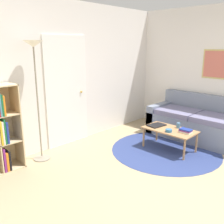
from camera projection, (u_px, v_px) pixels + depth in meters
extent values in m
plane|color=tan|center=(204.00, 201.00, 3.03)|extent=(14.00, 14.00, 0.00)
cube|color=silver|center=(65.00, 75.00, 4.54)|extent=(7.78, 0.05, 2.60)
cube|color=white|center=(67.00, 92.00, 4.59)|extent=(0.90, 0.02, 2.00)
sphere|color=tan|center=(81.00, 92.00, 4.80)|extent=(0.04, 0.04, 0.04)
cube|color=silver|center=(198.00, 71.00, 5.28)|extent=(0.05, 5.72, 2.60)
cube|color=tan|center=(217.00, 64.00, 4.94)|extent=(0.02, 0.60, 0.57)
cube|color=#C66656|center=(217.00, 64.00, 4.93)|extent=(0.01, 0.54, 0.51)
cylinder|color=navy|center=(165.00, 150.00, 4.49)|extent=(1.93, 1.93, 0.01)
cube|color=beige|center=(17.00, 125.00, 3.82)|extent=(0.02, 0.34, 1.29)
cube|color=#7F287A|center=(2.00, 159.00, 3.70)|extent=(0.03, 0.26, 0.36)
cube|color=orange|center=(5.00, 160.00, 3.73)|extent=(0.03, 0.25, 0.28)
cube|color=black|center=(8.00, 160.00, 3.73)|extent=(0.03, 0.19, 0.30)
cube|color=silver|center=(1.00, 132.00, 3.59)|extent=(0.03, 0.19, 0.34)
cube|color=#196B38|center=(3.00, 131.00, 3.61)|extent=(0.02, 0.20, 0.37)
cube|color=navy|center=(4.00, 131.00, 3.65)|extent=(0.03, 0.26, 0.32)
cube|color=#196B38|center=(0.00, 105.00, 3.51)|extent=(0.02, 0.20, 0.30)
cube|color=orange|center=(2.00, 105.00, 3.53)|extent=(0.02, 0.20, 0.29)
cylinder|color=gray|center=(42.00, 158.00, 4.16)|extent=(0.28, 0.28, 0.01)
cylinder|color=gray|center=(38.00, 103.00, 3.91)|extent=(0.02, 0.02, 1.80)
cone|color=white|center=(33.00, 44.00, 3.68)|extent=(0.30, 0.30, 0.10)
cube|color=gray|center=(197.00, 128.00, 5.02)|extent=(0.87, 1.89, 0.45)
cube|color=gray|center=(206.00, 115.00, 5.21)|extent=(0.16, 1.89, 0.85)
cube|color=gray|center=(161.00, 116.00, 5.58)|extent=(0.87, 0.16, 0.59)
cube|color=slate|center=(216.00, 119.00, 4.63)|extent=(0.67, 0.77, 0.10)
cube|color=slate|center=(178.00, 112.00, 5.16)|extent=(0.67, 0.77, 0.10)
cube|color=#AD7F51|center=(170.00, 130.00, 4.43)|extent=(0.51, 0.90, 0.02)
cylinder|color=#AD7F51|center=(184.00, 150.00, 4.06)|extent=(0.04, 0.04, 0.36)
cylinder|color=#AD7F51|center=(144.00, 137.00, 4.61)|extent=(0.04, 0.04, 0.36)
cylinder|color=#AD7F51|center=(196.00, 143.00, 4.35)|extent=(0.04, 0.04, 0.36)
cylinder|color=#AD7F51|center=(157.00, 132.00, 4.91)|extent=(0.04, 0.04, 0.36)
cube|color=black|center=(157.00, 125.00, 4.62)|extent=(0.35, 0.26, 0.02)
cylinder|color=teal|center=(169.00, 131.00, 4.28)|extent=(0.11, 0.11, 0.05)
cube|color=silver|center=(186.00, 132.00, 4.25)|extent=(0.13, 0.19, 0.02)
cube|color=#7F287A|center=(185.00, 131.00, 4.25)|extent=(0.13, 0.19, 0.02)
cube|color=navy|center=(186.00, 130.00, 4.24)|extent=(0.13, 0.19, 0.02)
cylinder|color=teal|center=(178.00, 125.00, 4.48)|extent=(0.07, 0.07, 0.09)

